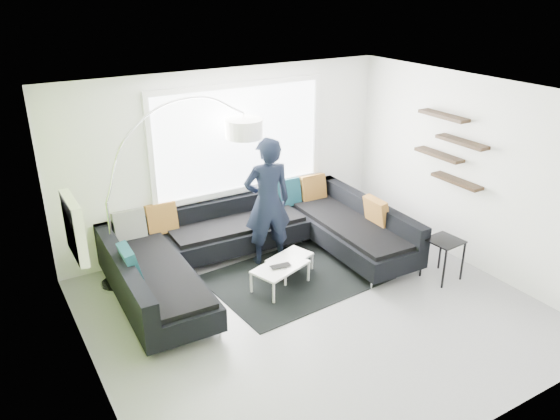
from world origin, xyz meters
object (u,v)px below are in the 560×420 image
object	(u,v)px
side_table	(442,259)
coffee_table	(285,270)
sectional_sofa	(260,248)
arc_lamp	(106,203)
laptop	(282,268)
person	(267,202)

from	to	relation	value
side_table	coffee_table	bearing A→B (deg)	151.11
sectional_sofa	arc_lamp	bearing A→B (deg)	162.00
coffee_table	laptop	size ratio (longest dim) A/B	3.29
arc_lamp	laptop	distance (m)	2.51
side_table	sectional_sofa	bearing A→B (deg)	145.53
sectional_sofa	coffee_table	world-z (taller)	sectional_sofa
arc_lamp	side_table	size ratio (longest dim) A/B	4.17
sectional_sofa	coffee_table	bearing A→B (deg)	-62.40
side_table	laptop	distance (m)	2.33
person	coffee_table	bearing A→B (deg)	93.95
arc_lamp	laptop	world-z (taller)	arc_lamp
arc_lamp	person	world-z (taller)	arc_lamp
person	laptop	xyz separation A→B (m)	(-0.25, -0.83, -0.63)
arc_lamp	person	bearing A→B (deg)	-8.31
sectional_sofa	side_table	distance (m)	2.63
sectional_sofa	laptop	distance (m)	0.59
sectional_sofa	arc_lamp	world-z (taller)	arc_lamp
arc_lamp	laptop	bearing A→B (deg)	-30.10
coffee_table	person	size ratio (longest dim) A/B	0.53
laptop	arc_lamp	bearing A→B (deg)	153.26
sectional_sofa	laptop	bearing A→B (deg)	-86.41
arc_lamp	person	distance (m)	2.27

